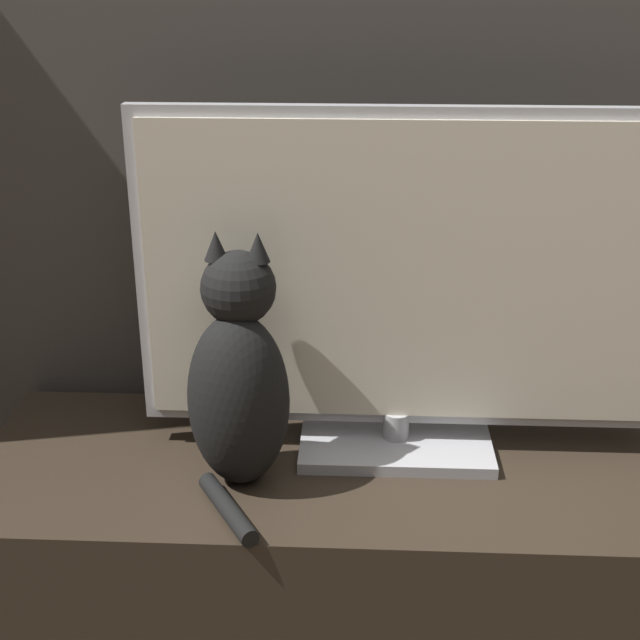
% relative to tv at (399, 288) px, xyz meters
% --- Properties ---
extents(tv_stand, '(1.41, 0.46, 0.50)m').
position_rel_tv_xyz_m(tv_stand, '(0.00, -0.06, -0.54)').
color(tv_stand, '#33281E').
rests_on(tv_stand, ground_plane).
extents(tv, '(0.85, 0.19, 0.58)m').
position_rel_tv_xyz_m(tv, '(0.00, 0.00, 0.00)').
color(tv, '#B7B7BC').
rests_on(tv, tv_stand).
extents(cat, '(0.17, 0.27, 0.41)m').
position_rel_tv_xyz_m(cat, '(-0.25, -0.11, -0.12)').
color(cat, black).
rests_on(cat, tv_stand).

